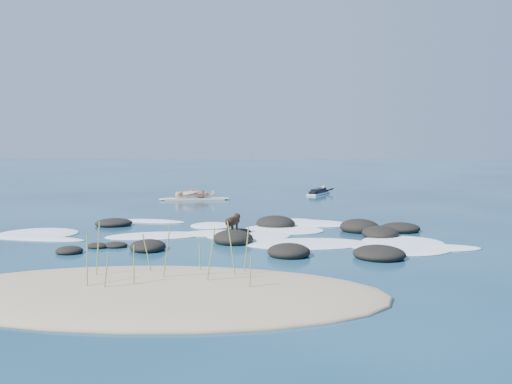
{
  "coord_description": "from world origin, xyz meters",
  "views": [
    {
      "loc": [
        2.56,
        -18.6,
        2.88
      ],
      "look_at": [
        1.21,
        4.0,
        0.9
      ],
      "focal_mm": 40.0,
      "sensor_mm": 36.0,
      "label": 1
    }
  ],
  "objects": [
    {
      "name": "paddling_surfer_rig",
      "position": [
        4.16,
        12.95,
        0.15
      ],
      "size": [
        1.57,
        2.49,
        0.44
      ],
      "rotation": [
        0.0,
        0.0,
        1.17
      ],
      "color": "white",
      "rests_on": "ground"
    },
    {
      "name": "dog",
      "position": [
        0.82,
        -1.35,
        0.46
      ],
      "size": [
        0.46,
        1.08,
        0.7
      ],
      "rotation": [
        0.0,
        0.0,
        1.31
      ],
      "color": "black",
      "rests_on": "ground"
    },
    {
      "name": "dune_grass",
      "position": [
        0.28,
        -7.94,
        0.65
      ],
      "size": [
        3.15,
        1.83,
        1.24
      ],
      "color": "olive",
      "rests_on": "ground"
    },
    {
      "name": "ground",
      "position": [
        0.0,
        0.0,
        0.0
      ],
      "size": [
        160.0,
        160.0,
        0.0
      ],
      "primitive_type": "plane",
      "color": "#0A2642",
      "rests_on": "ground"
    },
    {
      "name": "standing_surfer_rig",
      "position": [
        -2.19,
        9.47,
        0.8
      ],
      "size": [
        3.54,
        1.18,
        2.02
      ],
      "rotation": [
        0.0,
        0.0,
        0.2
      ],
      "color": "beige",
      "rests_on": "ground"
    },
    {
      "name": "breaking_foam",
      "position": [
        1.61,
        -1.24,
        0.01
      ],
      "size": [
        15.12,
        7.39,
        0.12
      ],
      "color": "white",
      "rests_on": "ground"
    },
    {
      "name": "sand_dune",
      "position": [
        0.0,
        -8.2,
        0.0
      ],
      "size": [
        9.0,
        4.4,
        0.6
      ],
      "primitive_type": "ellipsoid",
      "color": "#9E8966",
      "rests_on": "ground"
    },
    {
      "name": "reef_rocks",
      "position": [
        2.38,
        -1.67,
        0.11
      ],
      "size": [
        14.22,
        6.7,
        0.53
      ],
      "color": "black",
      "rests_on": "ground"
    }
  ]
}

